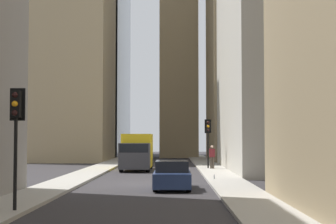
{
  "coord_description": "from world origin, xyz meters",
  "views": [
    {
      "loc": [
        -28.95,
        -1.48,
        2.53
      ],
      "look_at": [
        18.59,
        -0.97,
        4.89
      ],
      "focal_mm": 56.03,
      "sensor_mm": 36.0,
      "label": 1
    }
  ],
  "objects_px": {
    "traffic_light_foreground": "(16,120)",
    "pedestrian": "(212,156)",
    "sedan_navy": "(172,176)",
    "discarded_bottle": "(214,177)",
    "traffic_light_midblock": "(208,132)",
    "delivery_truck": "(137,152)"
  },
  "relations": [
    {
      "from": "delivery_truck",
      "to": "traffic_light_foreground",
      "type": "xyz_separation_m",
      "value": [
        -23.58,
        2.4,
        1.67
      ]
    },
    {
      "from": "pedestrian",
      "to": "discarded_bottle",
      "type": "distance_m",
      "value": 10.52
    },
    {
      "from": "delivery_truck",
      "to": "sedan_navy",
      "type": "relative_size",
      "value": 1.5
    },
    {
      "from": "traffic_light_foreground",
      "to": "discarded_bottle",
      "type": "distance_m",
      "value": 15.58
    },
    {
      "from": "sedan_navy",
      "to": "traffic_light_foreground",
      "type": "height_order",
      "value": "traffic_light_foreground"
    },
    {
      "from": "delivery_truck",
      "to": "traffic_light_foreground",
      "type": "height_order",
      "value": "traffic_light_foreground"
    },
    {
      "from": "sedan_navy",
      "to": "pedestrian",
      "type": "relative_size",
      "value": 2.38
    },
    {
      "from": "traffic_light_midblock",
      "to": "discarded_bottle",
      "type": "bearing_deg",
      "value": 178.05
    },
    {
      "from": "sedan_navy",
      "to": "traffic_light_foreground",
      "type": "distance_m",
      "value": 10.28
    },
    {
      "from": "traffic_light_foreground",
      "to": "discarded_bottle",
      "type": "relative_size",
      "value": 15.09
    },
    {
      "from": "traffic_light_foreground",
      "to": "pedestrian",
      "type": "height_order",
      "value": "traffic_light_foreground"
    },
    {
      "from": "sedan_navy",
      "to": "traffic_light_midblock",
      "type": "relative_size",
      "value": 1.11
    },
    {
      "from": "traffic_light_foreground",
      "to": "pedestrian",
      "type": "relative_size",
      "value": 2.26
    },
    {
      "from": "sedan_navy",
      "to": "discarded_bottle",
      "type": "relative_size",
      "value": 15.93
    },
    {
      "from": "sedan_navy",
      "to": "discarded_bottle",
      "type": "bearing_deg",
      "value": -27.28
    },
    {
      "from": "sedan_navy",
      "to": "discarded_bottle",
      "type": "distance_m",
      "value": 5.36
    },
    {
      "from": "delivery_truck",
      "to": "traffic_light_midblock",
      "type": "distance_m",
      "value": 5.88
    },
    {
      "from": "sedan_navy",
      "to": "traffic_light_foreground",
      "type": "relative_size",
      "value": 1.06
    },
    {
      "from": "traffic_light_foreground",
      "to": "pedestrian",
      "type": "bearing_deg",
      "value": -19.24
    },
    {
      "from": "pedestrian",
      "to": "discarded_bottle",
      "type": "height_order",
      "value": "pedestrian"
    },
    {
      "from": "pedestrian",
      "to": "discarded_bottle",
      "type": "bearing_deg",
      "value": 176.49
    },
    {
      "from": "traffic_light_midblock",
      "to": "discarded_bottle",
      "type": "distance_m",
      "value": 11.44
    }
  ]
}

